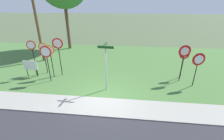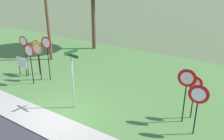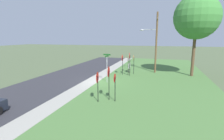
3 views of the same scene
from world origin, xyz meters
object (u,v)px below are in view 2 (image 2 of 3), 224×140
at_px(yield_sign_near_left, 194,88).
at_px(stop_sign_near_right, 47,49).
at_px(yield_sign_far_left, 198,98).
at_px(utility_pole, 44,5).
at_px(stop_sign_far_right, 37,50).
at_px(stop_sign_near_left, 24,48).
at_px(street_name_post, 73,75).
at_px(stop_sign_far_left, 38,54).
at_px(stop_sign_far_center, 30,55).
at_px(notice_board, 22,64).
at_px(yield_sign_near_right, 186,83).

bearing_deg(yield_sign_near_left, stop_sign_near_right, -177.65).
height_order(yield_sign_far_left, utility_pole, utility_pole).
distance_m(stop_sign_near_right, stop_sign_far_right, 1.42).
height_order(stop_sign_near_left, yield_sign_far_left, stop_sign_near_left).
relative_size(stop_sign_near_right, street_name_post, 0.94).
distance_m(stop_sign_far_left, stop_sign_far_center, 0.73).
distance_m(utility_pole, notice_board, 4.88).
height_order(stop_sign_far_left, stop_sign_far_center, stop_sign_far_center).
bearing_deg(yield_sign_near_right, utility_pole, 161.88).
distance_m(stop_sign_near_right, yield_sign_near_left, 9.01).
relative_size(stop_sign_far_left, notice_board, 1.97).
bearing_deg(stop_sign_near_right, yield_sign_near_left, -4.88).
relative_size(stop_sign_near_left, utility_pole, 0.34).
distance_m(yield_sign_near_left, yield_sign_far_left, 1.29).
bearing_deg(stop_sign_near_left, stop_sign_far_center, -37.04).
bearing_deg(stop_sign_near_right, yield_sign_far_left, -12.32).
bearing_deg(yield_sign_near_left, notice_board, -176.18).
xyz_separation_m(stop_sign_far_left, notice_board, (-1.65, -0.13, -0.95)).
bearing_deg(stop_sign_far_right, stop_sign_near_left, -139.40).
relative_size(yield_sign_far_left, utility_pole, 0.29).
bearing_deg(notice_board, utility_pole, 109.53).
distance_m(yield_sign_near_left, notice_board, 11.21).
bearing_deg(utility_pole, street_name_post, -33.82).
relative_size(stop_sign_near_right, utility_pole, 0.36).
distance_m(yield_sign_near_left, street_name_post, 5.75).
xyz_separation_m(stop_sign_far_center, notice_board, (-1.75, 0.59, -1.06)).
bearing_deg(street_name_post, yield_sign_near_left, 29.24).
bearing_deg(yield_sign_near_right, stop_sign_near_right, 175.31).
height_order(street_name_post, notice_board, street_name_post).
bearing_deg(stop_sign_far_left, yield_sign_near_left, -3.86).
bearing_deg(stop_sign_near_right, yield_sign_near_right, -8.38).
relative_size(stop_sign_near_left, notice_board, 2.19).
bearing_deg(stop_sign_far_left, stop_sign_far_center, -91.12).
bearing_deg(stop_sign_far_right, notice_board, -150.02).
relative_size(stop_sign_near_left, yield_sign_far_left, 1.19).
distance_m(stop_sign_near_right, stop_sign_far_center, 1.11).
relative_size(stop_sign_near_left, stop_sign_far_left, 1.11).
height_order(stop_sign_far_left, utility_pole, utility_pole).
xyz_separation_m(stop_sign_far_right, street_name_post, (5.07, -2.04, 0.06)).
bearing_deg(street_name_post, stop_sign_far_center, 175.48).
distance_m(stop_sign_near_left, stop_sign_far_center, 1.57).
bearing_deg(stop_sign_near_left, yield_sign_far_left, -12.14).
bearing_deg(yield_sign_near_right, yield_sign_far_left, -47.69).
height_order(stop_sign_far_center, yield_sign_near_right, yield_sign_near_right).
relative_size(stop_sign_near_left, yield_sign_near_right, 1.05).
relative_size(yield_sign_near_left, notice_board, 1.73).
height_order(yield_sign_near_left, yield_sign_near_right, yield_sign_near_right).
relative_size(stop_sign_far_center, street_name_post, 0.84).
xyz_separation_m(yield_sign_near_left, utility_pole, (-12.08, 2.26, 2.76)).
bearing_deg(stop_sign_far_left, utility_pole, 120.61).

